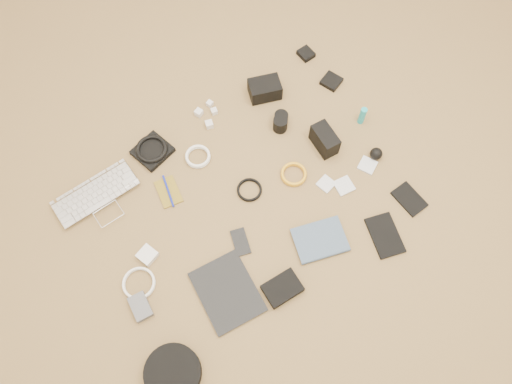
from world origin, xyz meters
TOP-DOWN VIEW (x-y plane):
  - laptop at (-0.51, 0.35)m, footprint 0.36×0.25m
  - headphone_pouch at (-0.21, 0.44)m, footprint 0.18×0.17m
  - headphones at (-0.21, 0.44)m, footprint 0.15×0.15m
  - charger_a at (0.07, 0.48)m, footprint 0.04×0.04m
  - charger_b at (0.14, 0.49)m, footprint 0.03×0.03m
  - charger_c at (0.13, 0.45)m, footprint 0.03×0.03m
  - charger_d at (0.07, 0.40)m, footprint 0.04×0.04m
  - dslr_camera at (0.38, 0.39)m, footprint 0.17×0.15m
  - lens_pouch at (0.68, 0.46)m, footprint 0.07×0.07m
  - notebook_olive at (-0.25, 0.23)m, footprint 0.11×0.15m
  - pen_blue at (-0.25, 0.23)m, footprint 0.05×0.15m
  - cable_white_a at (-0.06, 0.29)m, footprint 0.12×0.12m
  - lens_a at (0.33, 0.20)m, footprint 0.08×0.08m
  - lens_b at (0.35, 0.23)m, footprint 0.07×0.07m
  - card_reader at (0.68, 0.26)m, footprint 0.11×0.11m
  - power_brick at (-0.47, 0.04)m, footprint 0.08×0.08m
  - cable_white_b at (-0.56, -0.04)m, footprint 0.17×0.17m
  - cable_black at (0.03, 0.03)m, footprint 0.13×0.13m
  - cable_yellow at (0.23, -0.02)m, footprint 0.14×0.14m
  - flash at (0.43, 0.02)m, footprint 0.09×0.14m
  - lens_cleaner at (0.65, 0.01)m, footprint 0.03×0.03m
  - battery_charger at (-0.60, -0.13)m, footprint 0.08×0.11m
  - tablet at (-0.30, -0.27)m, footprint 0.25×0.31m
  - phone at (-0.13, -0.14)m, footprint 0.10×0.13m
  - filter_case_left at (0.32, -0.14)m, footprint 0.08×0.08m
  - filter_case_mid at (0.38, -0.19)m, footprint 0.09×0.09m
  - filter_case_right at (0.52, -0.18)m, footprint 0.09×0.09m
  - air_blower at (0.58, -0.16)m, footprint 0.06×0.06m
  - headphone_case at (-0.63, -0.41)m, footprint 0.27×0.27m
  - drive_case at (-0.11, -0.39)m, footprint 0.15×0.11m
  - paperback at (0.11, -0.40)m, footprint 0.25×0.22m
  - notebook_black_a at (0.37, -0.47)m, footprint 0.17×0.21m
  - notebook_black_b at (0.56, -0.41)m, footprint 0.09×0.14m

SIDE VIEW (x-z plane):
  - notebook_olive at x=-0.25m, z-range 0.00..0.01m
  - phone at x=-0.13m, z-range 0.00..0.01m
  - filter_case_left at x=0.32m, z-range 0.00..0.01m
  - cable_black at x=0.03m, z-range 0.00..0.01m
  - filter_case_right at x=0.52m, z-range 0.00..0.01m
  - filter_case_mid at x=0.38m, z-range 0.00..0.01m
  - cable_white_b at x=-0.56m, z-range 0.00..0.01m
  - notebook_black_b at x=0.56m, z-range 0.00..0.01m
  - tablet at x=-0.30m, z-range 0.00..0.01m
  - cable_yellow at x=0.23m, z-range 0.00..0.01m
  - notebook_black_a at x=0.37m, z-range 0.00..0.01m
  - cable_white_a at x=-0.06m, z-range 0.00..0.01m
  - paperback at x=0.11m, z-range 0.00..0.02m
  - card_reader at x=0.68m, z-range 0.00..0.02m
  - charger_b at x=0.14m, z-range 0.00..0.02m
  - pen_blue at x=-0.25m, z-range 0.01..0.02m
  - charger_c at x=0.13m, z-range 0.00..0.03m
  - lens_pouch at x=0.68m, z-range 0.00..0.03m
  - headphone_pouch at x=-0.21m, z-range 0.00..0.03m
  - laptop at x=-0.51m, z-range 0.00..0.03m
  - battery_charger at x=-0.60m, z-range 0.00..0.03m
  - power_brick at x=-0.47m, z-range 0.00..0.03m
  - charger_a at x=0.07m, z-range 0.00..0.03m
  - charger_d at x=0.07m, z-range 0.00..0.03m
  - drive_case at x=-0.11m, z-range 0.00..0.04m
  - air_blower at x=0.58m, z-range 0.00..0.06m
  - headphone_case at x=-0.63m, z-range 0.00..0.06m
  - lens_b at x=0.35m, z-range 0.00..0.06m
  - lens_a at x=0.33m, z-range 0.00..0.07m
  - headphones at x=-0.21m, z-range 0.03..0.04m
  - dslr_camera at x=0.38m, z-range 0.00..0.08m
  - lens_cleaner at x=0.65m, z-range 0.00..0.10m
  - flash at x=0.43m, z-range 0.00..0.10m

